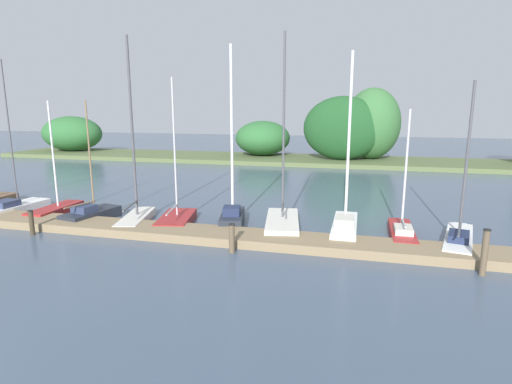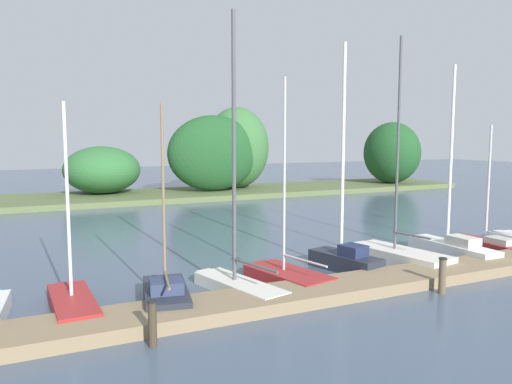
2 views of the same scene
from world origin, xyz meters
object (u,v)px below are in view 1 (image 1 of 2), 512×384
at_px(sailboat_5, 136,212).
at_px(mooring_piling_3, 485,252).
at_px(sailboat_9, 345,224).
at_px(mooring_piling_2, 232,238).
at_px(sailboat_8, 282,221).
at_px(sailboat_7, 232,214).
at_px(sailboat_4, 92,213).
at_px(sailboat_10, 402,231).
at_px(sailboat_2, 16,207).
at_px(sailboat_11, 459,237).
at_px(sailboat_3, 57,209).
at_px(sailboat_6, 177,218).
at_px(mooring_piling_1, 32,223).

bearing_deg(sailboat_5, mooring_piling_3, -115.61).
xyz_separation_m(sailboat_9, mooring_piling_2, (-3.94, -3.36, 0.10)).
xyz_separation_m(sailboat_8, sailboat_9, (2.70, -0.04, 0.09)).
distance_m(sailboat_5, sailboat_7, 4.52).
xyz_separation_m(sailboat_4, sailboat_10, (14.03, 0.90, -0.05)).
distance_m(sailboat_7, sailboat_10, 7.33).
bearing_deg(mooring_piling_2, sailboat_8, 69.91).
relative_size(sailboat_2, sailboat_8, 0.91).
height_order(sailboat_4, sailboat_11, sailboat_11).
height_order(sailboat_4, mooring_piling_3, sailboat_4).
height_order(sailboat_3, sailboat_6, sailboat_6).
xyz_separation_m(sailboat_3, mooring_piling_2, (10.22, -3.11, 0.26)).
distance_m(sailboat_4, sailboat_5, 2.26).
xyz_separation_m(sailboat_3, mooring_piling_1, (1.42, -3.16, 0.25)).
bearing_deg(sailboat_7, sailboat_4, 84.75).
bearing_deg(sailboat_11, sailboat_8, 100.23).
height_order(sailboat_4, mooring_piling_1, sailboat_4).
bearing_deg(sailboat_4, mooring_piling_2, -97.16).
bearing_deg(mooring_piling_2, sailboat_7, 107.33).
height_order(sailboat_6, sailboat_11, sailboat_6).
xyz_separation_m(sailboat_2, mooring_piling_1, (3.69, -2.88, 0.21)).
bearing_deg(sailboat_4, sailboat_8, -73.64).
height_order(sailboat_9, sailboat_11, sailboat_9).
relative_size(sailboat_4, sailboat_6, 0.85).
xyz_separation_m(sailboat_5, sailboat_6, (1.88, 0.33, -0.22)).
xyz_separation_m(sailboat_4, mooring_piling_2, (7.79, -2.57, 0.21)).
height_order(sailboat_2, sailboat_8, sailboat_8).
xyz_separation_m(sailboat_3, sailboat_8, (11.46, 0.30, 0.07)).
height_order(sailboat_11, mooring_piling_3, sailboat_11).
bearing_deg(sailboat_9, mooring_piling_2, 130.55).
relative_size(sailboat_4, sailboat_8, 0.68).
bearing_deg(mooring_piling_2, sailboat_4, 161.77).
xyz_separation_m(sailboat_2, sailboat_7, (11.39, 0.67, 0.21)).
bearing_deg(sailboat_7, mooring_piling_2, -175.84).
relative_size(mooring_piling_2, mooring_piling_3, 0.72).
relative_size(sailboat_3, mooring_piling_3, 3.66).
bearing_deg(sailboat_6, sailboat_7, -93.53).
height_order(sailboat_5, sailboat_10, sailboat_5).
bearing_deg(sailboat_8, sailboat_11, -103.30).
xyz_separation_m(sailboat_9, mooring_piling_1, (-12.73, -3.41, 0.08)).
height_order(sailboat_7, mooring_piling_1, sailboat_7).
xyz_separation_m(sailboat_11, mooring_piling_3, (0.08, -3.02, 0.43)).
xyz_separation_m(sailboat_6, sailboat_11, (11.96, -0.10, 0.07)).
bearing_deg(sailboat_11, mooring_piling_2, 123.40).
bearing_deg(sailboat_11, sailboat_3, 103.20).
height_order(sailboat_9, mooring_piling_3, sailboat_9).
distance_m(sailboat_2, sailboat_8, 13.74).
bearing_deg(sailboat_7, sailboat_11, -106.24).
distance_m(sailboat_9, mooring_piling_2, 5.18).
bearing_deg(sailboat_6, mooring_piling_3, -116.97).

